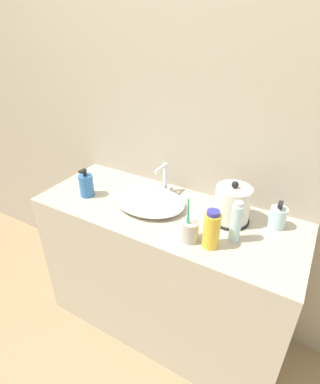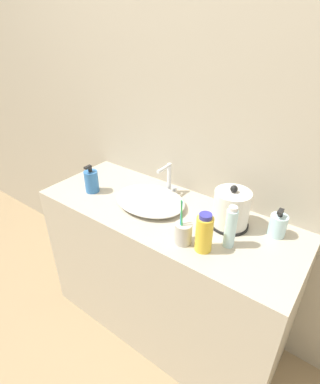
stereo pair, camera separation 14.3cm
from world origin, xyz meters
name	(u,v)px [view 2 (the right image)]	position (x,y,z in m)	size (l,w,h in m)	color
ground_plane	(137,352)	(0.00, 0.00, 0.00)	(12.00, 12.00, 0.00)	#997F5B
wall_back	(199,101)	(0.00, 0.53, 1.30)	(6.00, 0.04, 2.60)	#ADA38E
vanity_counter	(164,273)	(0.00, 0.25, 0.41)	(1.33, 0.51, 0.82)	#B7AD99
sink_basin	(150,200)	(-0.10, 0.26, 0.85)	(0.37, 0.29, 0.05)	white
faucet	(169,178)	(-0.09, 0.41, 0.91)	(0.06, 0.11, 0.17)	silver
electric_kettle	(231,210)	(0.30, 0.34, 0.90)	(0.17, 0.17, 0.21)	black
toothbrush_cup	(183,233)	(0.20, 0.11, 0.87)	(0.07, 0.07, 0.21)	#B7B2A8
lotion_bottle	(278,225)	(0.50, 0.39, 0.87)	(0.07, 0.07, 0.13)	silver
shampoo_bottle	(231,227)	(0.36, 0.21, 0.91)	(0.05, 0.05, 0.19)	silver
mouthwash_bottle	(92,181)	(-0.43, 0.18, 0.88)	(0.07, 0.07, 0.16)	#3370B7
hand_cream_bottle	(204,233)	(0.29, 0.12, 0.90)	(0.07, 0.07, 0.17)	gold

